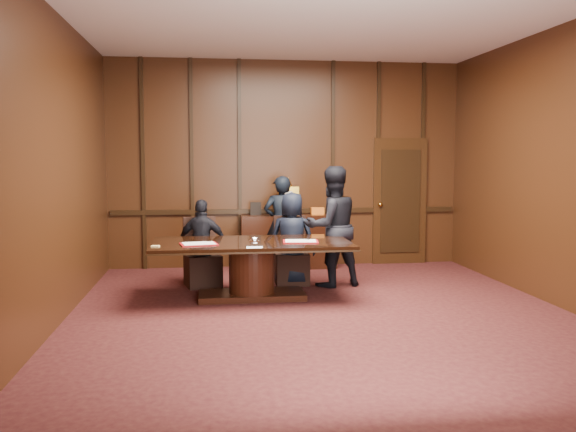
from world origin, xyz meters
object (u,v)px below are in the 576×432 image
Objects in this scene: signatory_left at (203,243)px; witness_left at (281,224)px; witness_right at (332,226)px; signatory_right at (292,239)px; sideboard at (288,239)px; conference_table at (252,260)px.

witness_left is (1.27, 1.09, 0.15)m from signatory_left.
witness_right is at bearing -172.19° from signatory_left.
signatory_left is 1.68m from witness_left.
witness_right reaches higher than signatory_right.
witness_right reaches higher than signatory_left.
conference_table is at bearing -109.75° from sideboard.
sideboard is 0.61× the size of conference_table.
witness_left is (-0.16, -0.27, 0.30)m from sideboard.
signatory_right reaches higher than signatory_left.
signatory_right is (1.30, 0.00, 0.05)m from signatory_left.
sideboard is 1.02× the size of witness_left.
conference_table is 2.01m from witness_left.
witness_left is 0.90× the size of witness_right.
signatory_left is 0.81× the size of witness_left.
conference_table is (-0.78, -2.16, 0.02)m from sideboard.
signatory_left is at bearing 129.09° from conference_table.
sideboard is 1.98m from signatory_left.
sideboard reaches higher than conference_table.
conference_table is 1.50× the size of witness_right.
conference_table is at bearing 142.16° from signatory_left.
signatory_left is at bearing -136.35° from sideboard.
witness_right is at bearing 115.55° from witness_left.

